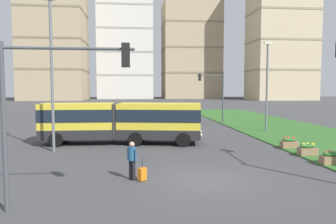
% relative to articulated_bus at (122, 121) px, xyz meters
% --- Properties ---
extents(ground_plane, '(260.00, 260.00, 0.00)m').
position_rel_articulated_bus_xyz_m(ground_plane, '(4.20, -10.02, -1.65)').
color(ground_plane, '#424244').
extents(grass_median, '(10.00, 70.00, 0.08)m').
position_rel_articulated_bus_xyz_m(grass_median, '(15.82, -0.02, -1.61)').
color(grass_median, '#336628').
rests_on(grass_median, ground_plane).
extents(articulated_bus, '(11.94, 3.81, 3.00)m').
position_rel_articulated_bus_xyz_m(articulated_bus, '(0.00, 0.00, 0.00)').
color(articulated_bus, yellow).
rests_on(articulated_bus, ground).
extents(car_black_sedan, '(4.44, 2.09, 1.58)m').
position_rel_articulated_bus_xyz_m(car_black_sedan, '(-1.84, 8.04, -0.90)').
color(car_black_sedan, black).
rests_on(car_black_sedan, ground).
extents(pedestrian_crossing, '(0.43, 0.45, 1.74)m').
position_rel_articulated_bus_xyz_m(pedestrian_crossing, '(0.84, -9.65, -0.65)').
color(pedestrian_crossing, black).
rests_on(pedestrian_crossing, ground).
extents(rolling_suitcase, '(0.43, 0.42, 0.97)m').
position_rel_articulated_bus_xyz_m(rolling_suitcase, '(1.29, -9.85, -1.34)').
color(rolling_suitcase, orange).
rests_on(rolling_suitcase, ground).
extents(flower_planter_0, '(1.10, 0.56, 0.74)m').
position_rel_articulated_bus_xyz_m(flower_planter_0, '(11.42, -8.02, -1.23)').
color(flower_planter_0, '#937051').
rests_on(flower_planter_0, grass_median).
extents(flower_planter_1, '(1.10, 0.56, 0.74)m').
position_rel_articulated_bus_xyz_m(flower_planter_1, '(11.42, -5.66, -1.23)').
color(flower_planter_1, '#937051').
rests_on(flower_planter_1, grass_median).
extents(flower_planter_2, '(1.10, 0.56, 0.74)m').
position_rel_articulated_bus_xyz_m(flower_planter_2, '(11.42, -3.28, -1.23)').
color(flower_planter_2, '#937051').
rests_on(flower_planter_2, grass_median).
extents(traffic_light_near_left, '(4.37, 0.28, 5.64)m').
position_rel_articulated_bus_xyz_m(traffic_light_near_left, '(-1.81, -13.02, 2.29)').
color(traffic_light_near_left, '#474C51').
rests_on(traffic_light_near_left, ground).
extents(traffic_light_far_right, '(3.09, 0.28, 5.73)m').
position_rel_articulated_bus_xyz_m(traffic_light_far_right, '(10.04, 11.98, 2.26)').
color(traffic_light_far_right, '#474C51').
rests_on(traffic_light_far_right, ground).
extents(streetlight_left, '(0.70, 0.28, 9.88)m').
position_rel_articulated_bus_xyz_m(streetlight_left, '(-4.30, -2.53, 3.73)').
color(streetlight_left, slate).
rests_on(streetlight_left, ground).
extents(streetlight_median, '(0.70, 0.28, 8.39)m').
position_rel_articulated_bus_xyz_m(streetlight_median, '(13.32, 5.14, 2.98)').
color(streetlight_median, slate).
rests_on(streetlight_median, ground).
extents(apartment_tower_west, '(20.55, 18.40, 48.24)m').
position_rel_articulated_bus_xyz_m(apartment_tower_west, '(-25.80, 89.18, 22.49)').
color(apartment_tower_west, tan).
rests_on(apartment_tower_west, ground).
extents(apartment_tower_westcentre, '(20.60, 14.68, 42.14)m').
position_rel_articulated_bus_xyz_m(apartment_tower_westcentre, '(-2.34, 101.56, 19.44)').
color(apartment_tower_westcentre, silver).
rests_on(apartment_tower_westcentre, ground).
extents(apartment_tower_centre, '(21.75, 19.24, 37.40)m').
position_rel_articulated_bus_xyz_m(apartment_tower_centre, '(23.09, 103.31, 17.07)').
color(apartment_tower_centre, tan).
rests_on(apartment_tower_centre, ground).
extents(apartment_tower_eastcentre, '(20.52, 15.07, 48.00)m').
position_rel_articulated_bus_xyz_m(apartment_tower_eastcentre, '(50.59, 82.18, 22.37)').
color(apartment_tower_eastcentre, beige).
rests_on(apartment_tower_eastcentre, ground).
extents(apartment_tower_east, '(15.45, 18.10, 42.25)m').
position_rel_articulated_bus_xyz_m(apartment_tower_east, '(55.22, 95.15, 19.49)').
color(apartment_tower_east, silver).
rests_on(apartment_tower_east, ground).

